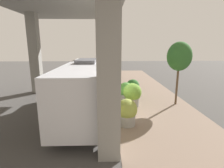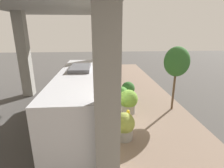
{
  "view_description": "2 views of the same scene",
  "coord_description": "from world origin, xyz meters",
  "px_view_note": "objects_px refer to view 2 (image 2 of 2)",
  "views": [
    {
      "loc": [
        0.59,
        12.02,
        4.63
      ],
      "look_at": [
        0.17,
        -0.99,
        1.73
      ],
      "focal_mm": 28.0,
      "sensor_mm": 36.0,
      "label": 1
    },
    {
      "loc": [
        0.77,
        11.13,
        6.01
      ],
      "look_at": [
        -0.21,
        -1.41,
        2.11
      ],
      "focal_mm": 28.0,
      "sensor_mm": 36.0,
      "label": 2
    }
  ],
  "objects_px": {
    "bus": "(80,94)",
    "planter_front": "(121,95)",
    "street_tree_near": "(177,62)",
    "fire_hydrant": "(128,116)",
    "planter_extra": "(124,126)",
    "planter_back": "(128,101)",
    "planter_middle": "(128,90)"
  },
  "relations": [
    {
      "from": "planter_extra",
      "to": "street_tree_near",
      "type": "xyz_separation_m",
      "value": [
        -4.35,
        -3.6,
        2.97
      ]
    },
    {
      "from": "bus",
      "to": "planter_extra",
      "type": "xyz_separation_m",
      "value": [
        -2.62,
        2.31,
        -1.16
      ]
    },
    {
      "from": "planter_extra",
      "to": "bus",
      "type": "bearing_deg",
      "value": -41.4
    },
    {
      "from": "planter_front",
      "to": "fire_hydrant",
      "type": "bearing_deg",
      "value": 91.18
    },
    {
      "from": "planter_back",
      "to": "planter_middle",
      "type": "bearing_deg",
      "value": -99.07
    },
    {
      "from": "planter_middle",
      "to": "planter_back",
      "type": "relative_size",
      "value": 0.83
    },
    {
      "from": "planter_front",
      "to": "planter_middle",
      "type": "height_order",
      "value": "planter_front"
    },
    {
      "from": "planter_front",
      "to": "street_tree_near",
      "type": "xyz_separation_m",
      "value": [
        -3.88,
        1.29,
        3.0
      ]
    },
    {
      "from": "planter_middle",
      "to": "planter_back",
      "type": "xyz_separation_m",
      "value": [
        0.49,
        3.09,
        0.2
      ]
    },
    {
      "from": "fire_hydrant",
      "to": "planter_back",
      "type": "distance_m",
      "value": 1.56
    },
    {
      "from": "planter_back",
      "to": "street_tree_near",
      "type": "xyz_separation_m",
      "value": [
        -3.55,
        -0.36,
        2.83
      ]
    },
    {
      "from": "fire_hydrant",
      "to": "planter_front",
      "type": "xyz_separation_m",
      "value": [
        0.06,
        -3.11,
        0.32
      ]
    },
    {
      "from": "fire_hydrant",
      "to": "planter_front",
      "type": "distance_m",
      "value": 3.13
    },
    {
      "from": "planter_front",
      "to": "planter_extra",
      "type": "height_order",
      "value": "planter_extra"
    },
    {
      "from": "fire_hydrant",
      "to": "street_tree_near",
      "type": "height_order",
      "value": "street_tree_near"
    },
    {
      "from": "bus",
      "to": "planter_extra",
      "type": "distance_m",
      "value": 3.68
    },
    {
      "from": "fire_hydrant",
      "to": "planter_extra",
      "type": "distance_m",
      "value": 1.88
    },
    {
      "from": "planter_front",
      "to": "planter_middle",
      "type": "distance_m",
      "value": 1.66
    },
    {
      "from": "bus",
      "to": "street_tree_near",
      "type": "relative_size",
      "value": 2.1
    },
    {
      "from": "fire_hydrant",
      "to": "planter_back",
      "type": "xyz_separation_m",
      "value": [
        -0.27,
        -1.46,
        0.48
      ]
    },
    {
      "from": "bus",
      "to": "planter_back",
      "type": "distance_m",
      "value": 3.68
    },
    {
      "from": "fire_hydrant",
      "to": "planter_extra",
      "type": "xyz_separation_m",
      "value": [
        0.53,
        1.77,
        0.34
      ]
    },
    {
      "from": "bus",
      "to": "planter_front",
      "type": "relative_size",
      "value": 6.69
    },
    {
      "from": "planter_front",
      "to": "street_tree_near",
      "type": "height_order",
      "value": "street_tree_near"
    },
    {
      "from": "bus",
      "to": "planter_front",
      "type": "distance_m",
      "value": 4.19
    },
    {
      "from": "bus",
      "to": "fire_hydrant",
      "type": "distance_m",
      "value": 3.53
    },
    {
      "from": "street_tree_near",
      "to": "fire_hydrant",
      "type": "bearing_deg",
      "value": 25.54
    },
    {
      "from": "bus",
      "to": "planter_front",
      "type": "bearing_deg",
      "value": -140.24
    },
    {
      "from": "planter_extra",
      "to": "fire_hydrant",
      "type": "bearing_deg",
      "value": -106.69
    },
    {
      "from": "planter_middle",
      "to": "planter_extra",
      "type": "distance_m",
      "value": 6.45
    },
    {
      "from": "bus",
      "to": "street_tree_near",
      "type": "distance_m",
      "value": 7.32
    },
    {
      "from": "fire_hydrant",
      "to": "street_tree_near",
      "type": "xyz_separation_m",
      "value": [
        -3.82,
        -1.83,
        3.31
      ]
    }
  ]
}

